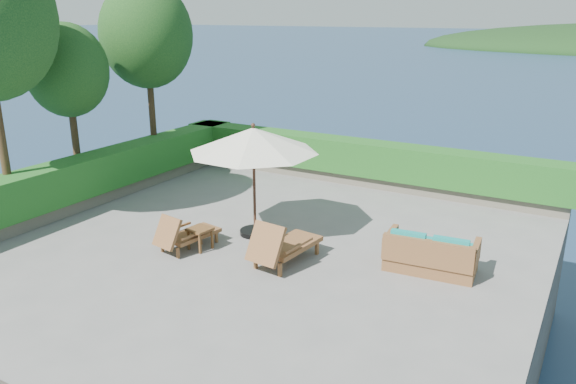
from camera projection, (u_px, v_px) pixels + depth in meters
The scene contains 14 objects.
ground at pixel (259, 245), 12.77m from camera, with size 12.00×12.00×0.00m, color gray.
foundation at pixel (260, 306), 13.25m from camera, with size 12.00×12.00×3.00m, color #5B5248.
ocean at pixel (261, 359), 13.69m from camera, with size 600.00×600.00×0.00m, color #162F45.
planter_wall_far at pixel (357, 178), 17.34m from camera, with size 12.00×0.60×0.36m, color #6E6858.
planter_wall_left at pixel (87, 199), 15.37m from camera, with size 0.60×12.00×0.36m, color #6E6858.
hedge_far at pixel (357, 157), 17.14m from camera, with size 12.40×0.90×1.00m, color #1C4814.
hedge_left at pixel (84, 176), 15.16m from camera, with size 0.90×12.40×1.00m, color #1C4814.
tree_mid at pixel (67, 71), 15.13m from camera, with size 2.20×2.20×4.83m.
tree_far at pixel (146, 35), 16.91m from camera, with size 2.80×2.80×6.03m.
patio_umbrella at pixel (253, 141), 12.72m from camera, with size 3.88×3.88×2.69m.
lounge_left at pixel (185, 234), 12.46m from camera, with size 0.87×1.60×0.88m.
lounge_right at pixel (282, 245), 11.69m from camera, with size 0.94×1.88×1.04m.
side_table at pixel (200, 232), 12.44m from camera, with size 0.54×0.54×0.50m.
wicker_loveseat at pixel (430, 256), 11.38m from camera, with size 1.90×1.09×0.90m.
Camera 1 is at (6.43, -9.91, 5.06)m, focal length 35.00 mm.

